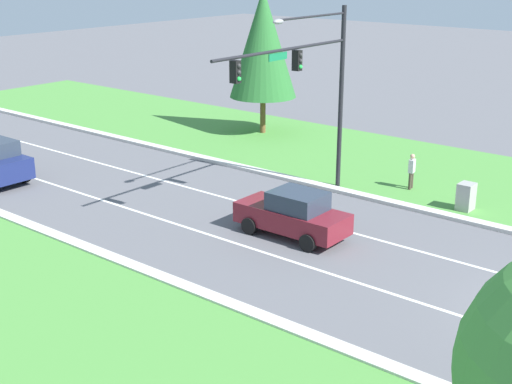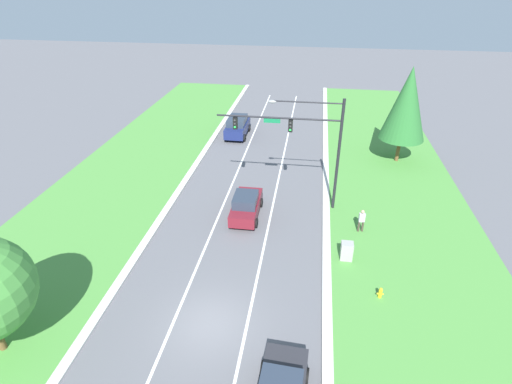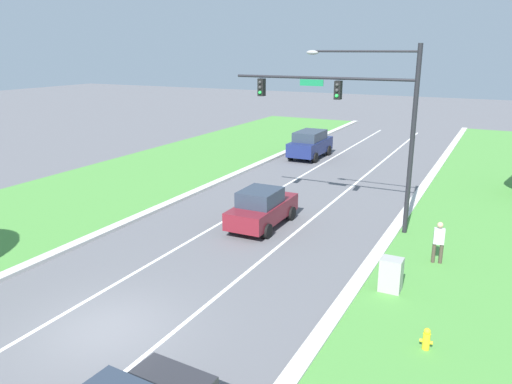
{
  "view_description": "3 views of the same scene",
  "coord_description": "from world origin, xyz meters",
  "views": [
    {
      "loc": [
        -19.98,
        -4.82,
        10.03
      ],
      "look_at": [
        0.21,
        11.73,
        1.32
      ],
      "focal_mm": 50.0,
      "sensor_mm": 36.0,
      "label": 1
    },
    {
      "loc": [
        4.25,
        -13.31,
        15.12
      ],
      "look_at": [
        0.47,
        12.15,
        0.68
      ],
      "focal_mm": 28.0,
      "sensor_mm": 36.0,
      "label": 2
    },
    {
      "loc": [
        9.63,
        -9.42,
        7.79
      ],
      "look_at": [
        -1.55,
        12.52,
        0.73
      ],
      "focal_mm": 35.0,
      "sensor_mm": 36.0,
      "label": 3
    }
  ],
  "objects": [
    {
      "name": "grass_verge_right",
      "position": [
        10.9,
        0.0,
        0.04
      ],
      "size": [
        10.0,
        90.0,
        0.08
      ],
      "color": "#4C8E3D",
      "rests_on": "ground_plane"
    },
    {
      "name": "navy_suv",
      "position": [
        -3.35,
        24.89,
        1.05
      ],
      "size": [
        2.13,
        4.68,
        2.01
      ],
      "rotation": [
        0.0,
        0.0,
        0.0
      ],
      "color": "navy",
      "rests_on": "ground_plane"
    },
    {
      "name": "conifer_near_right_tree",
      "position": [
        11.92,
        20.82,
        5.28
      ],
      "size": [
        3.84,
        3.84,
        8.36
      ],
      "color": "brown",
      "rests_on": "ground_plane"
    },
    {
      "name": "traffic_signal_mast",
      "position": [
        3.74,
        11.78,
        5.37
      ],
      "size": [
        8.34,
        0.41,
        8.03
      ],
      "color": "black",
      "rests_on": "ground_plane"
    },
    {
      "name": "curb_strip_right",
      "position": [
        5.65,
        0.0,
        0.07
      ],
      "size": [
        0.5,
        90.0,
        0.15
      ],
      "color": "beige",
      "rests_on": "ground_plane"
    },
    {
      "name": "grass_verge_left",
      "position": [
        -10.9,
        0.0,
        0.04
      ],
      "size": [
        10.0,
        90.0,
        0.08
      ],
      "color": "#4C8E3D",
      "rests_on": "ground_plane"
    },
    {
      "name": "lane_stripe_inner_left",
      "position": [
        -1.8,
        0.0,
        0.0
      ],
      "size": [
        0.14,
        81.0,
        0.01
      ],
      "color": "white",
      "rests_on": "ground_plane"
    },
    {
      "name": "ground_plane",
      "position": [
        0.0,
        0.0,
        0.0
      ],
      "size": [
        160.0,
        160.0,
        0.0
      ],
      "primitive_type": "plane",
      "color": "#5B5B60"
    },
    {
      "name": "pedestrian",
      "position": [
        7.83,
        9.04,
        0.94
      ],
      "size": [
        0.41,
        0.28,
        1.69
      ],
      "rotation": [
        0.0,
        0.0,
        3.32
      ],
      "color": "#42382D",
      "rests_on": "ground_plane"
    },
    {
      "name": "fire_hydrant",
      "position": [
        8.38,
        3.02,
        0.34
      ],
      "size": [
        0.34,
        0.2,
        0.7
      ],
      "color": "gold",
      "rests_on": "ground_plane"
    },
    {
      "name": "curb_strip_left",
      "position": [
        -5.65,
        0.0,
        0.07
      ],
      "size": [
        0.5,
        90.0,
        0.15
      ],
      "color": "beige",
      "rests_on": "ground_plane"
    },
    {
      "name": "utility_cabinet",
      "position": [
        6.77,
        6.0,
        0.6
      ],
      "size": [
        0.7,
        0.6,
        1.21
      ],
      "color": "#9E9E99",
      "rests_on": "ground_plane"
    },
    {
      "name": "lane_stripe_inner_right",
      "position": [
        1.8,
        0.0,
        0.0
      ],
      "size": [
        0.14,
        81.0,
        0.01
      ],
      "color": "white",
      "rests_on": "ground_plane"
    },
    {
      "name": "burgundy_sedan",
      "position": [
        0.11,
        9.86,
        0.87
      ],
      "size": [
        1.98,
        4.32,
        1.78
      ],
      "rotation": [
        0.0,
        0.0,
        0.01
      ],
      "color": "maroon",
      "rests_on": "ground_plane"
    }
  ]
}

